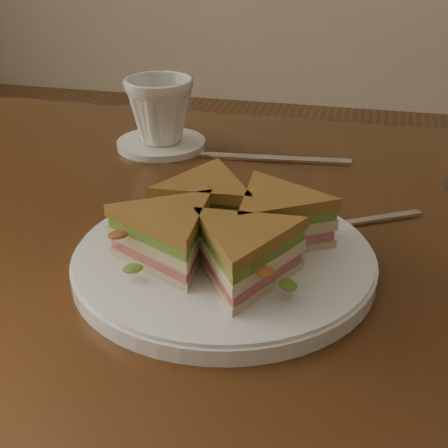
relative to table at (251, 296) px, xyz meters
name	(u,v)px	position (x,y,z in m)	size (l,w,h in m)	color
table	(251,296)	(0.00, 0.00, 0.00)	(1.20, 0.80, 0.75)	#321A0B
plate	(224,261)	(-0.01, -0.10, 0.11)	(0.30, 0.30, 0.02)	white
sandwich_wedges	(224,229)	(-0.01, -0.10, 0.14)	(0.26, 0.26, 0.06)	beige
crisps_mound	(224,232)	(-0.01, -0.10, 0.14)	(0.09, 0.09, 0.05)	#DD5B1C
spoon	(312,228)	(0.07, 0.00, 0.10)	(0.16, 0.10, 0.01)	silver
knife	(270,159)	(-0.01, 0.20, 0.10)	(0.22, 0.04, 0.00)	silver
saucer	(161,144)	(-0.18, 0.22, 0.10)	(0.13, 0.13, 0.01)	white
coffee_cup	(160,110)	(-0.18, 0.22, 0.16)	(0.10, 0.10, 0.09)	white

